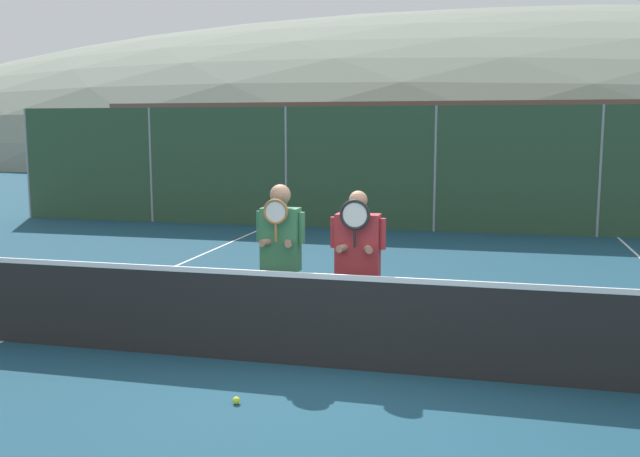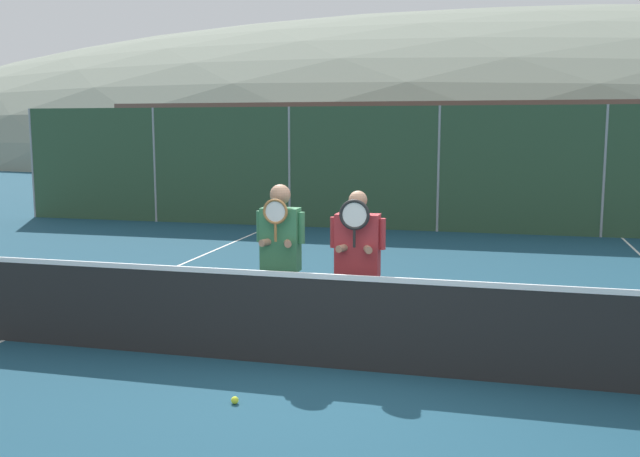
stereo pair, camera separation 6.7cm
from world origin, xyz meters
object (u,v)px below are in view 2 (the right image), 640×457
Objects in this scene: player_center_left at (357,258)px; car_center at (566,189)px; car_left_of_center at (390,182)px; tennis_ball_on_court at (235,400)px; car_far_left at (227,179)px; player_leftmost at (280,252)px.

player_center_left is 0.43× the size of car_center.
tennis_ball_on_court is (0.79, -14.16, -0.90)m from car_left_of_center.
car_far_left is at bearing 117.30° from player_center_left.
player_center_left is at bearing -104.63° from car_center.
car_left_of_center reaches higher than tennis_ball_on_court.
car_left_of_center is at bearing 93.22° from player_leftmost.
car_left_of_center is at bearing 97.12° from player_center_left.
player_center_left reaches higher than tennis_ball_on_court.
tennis_ball_on_court is (5.66, -14.15, -0.91)m from car_far_left.
player_center_left is 12.37m from car_center.
player_leftmost is at bearing -86.78° from car_left_of_center.
tennis_ball_on_court is (0.08, -1.66, -1.06)m from player_leftmost.
player_center_left is at bearing 65.50° from tennis_ball_on_court.
player_leftmost is 0.42× the size of car_left_of_center.
car_left_of_center reaches higher than player_center_left.
player_center_left is at bearing -82.88° from car_left_of_center.
player_leftmost is 0.86m from player_center_left.
car_left_of_center is 64.54× the size of tennis_ball_on_court.
car_far_left reaches higher than car_left_of_center.
car_far_left is 15.26m from tennis_ball_on_court.
car_center is (9.55, -0.48, -0.06)m from car_far_left.
car_left_of_center is (4.87, 0.01, -0.01)m from car_far_left.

